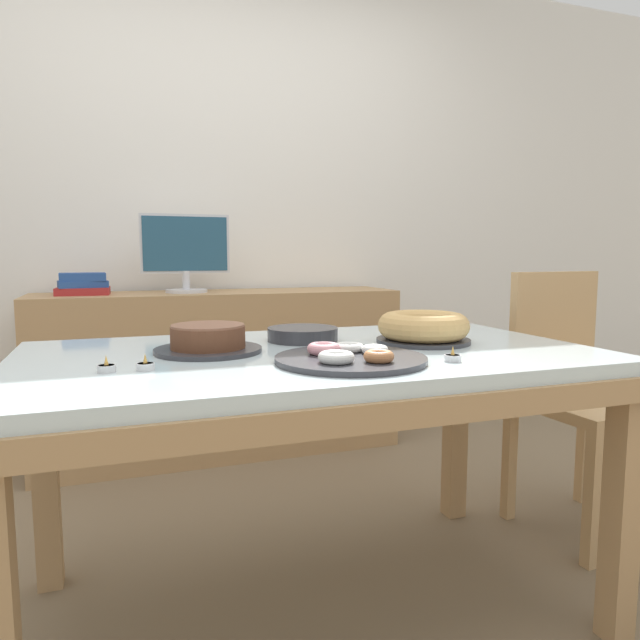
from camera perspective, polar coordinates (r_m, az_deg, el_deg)
name	(u,v)px	position (r m, az deg, el deg)	size (l,w,h in m)	color
ground_plane	(312,609)	(1.82, -0.79, -26.96)	(12.00, 12.00, 0.00)	#7A664C
wall_back	(209,199)	(3.19, -11.05, 11.76)	(8.00, 0.10, 2.60)	white
dining_table	(312,384)	(1.56, -0.83, -6.44)	(1.55, 0.89, 0.75)	silver
chair	(575,386)	(2.31, 24.13, -6.02)	(0.44, 0.44, 0.94)	tan
sideboard	(222,373)	(2.94, -9.77, -5.20)	(1.77, 0.44, 0.82)	tan
computer_monitor	(186,253)	(2.85, -13.30, 6.49)	(0.42, 0.20, 0.38)	silver
book_stack	(83,285)	(2.84, -22.63, 3.28)	(0.24, 0.18, 0.10)	maroon
cake_chocolate_round	(208,340)	(1.53, -11.13, -1.99)	(0.28, 0.28, 0.07)	#333338
cake_golden_bundt	(423,328)	(1.69, 10.29, -0.77)	(0.27, 0.27, 0.09)	#333338
pastry_platter	(350,357)	(1.37, 3.00, -3.74)	(0.37, 0.37, 0.04)	#333338
plate_stack	(303,334)	(1.70, -1.74, -1.41)	(0.21, 0.21, 0.04)	#333338
tealight_near_front	(106,368)	(1.33, -20.57, -4.48)	(0.04, 0.04, 0.04)	silver
tealight_centre	(453,357)	(1.41, 13.13, -3.65)	(0.04, 0.04, 0.04)	silver
tealight_right_edge	(399,328)	(1.94, 7.89, -0.78)	(0.04, 0.04, 0.04)	silver
tealight_left_edge	(145,366)	(1.33, -17.06, -4.39)	(0.04, 0.04, 0.04)	silver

